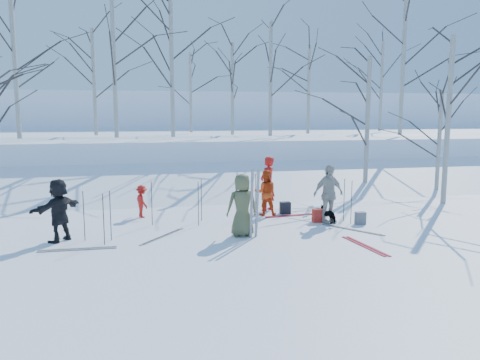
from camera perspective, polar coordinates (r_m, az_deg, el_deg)
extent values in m
plane|color=white|center=(13.44, 1.29, -6.39)|extent=(120.00, 120.00, 0.00)
cube|color=white|center=(20.16, -3.15, -1.05)|extent=(70.00, 9.49, 4.12)
cube|color=white|center=(29.92, -5.99, 3.58)|extent=(70.00, 18.00, 2.20)
cube|color=white|center=(50.78, -8.37, 6.55)|extent=(90.00, 30.00, 6.00)
imported|color=#515432|center=(12.87, 0.26, -3.08)|extent=(0.88, 0.60, 1.74)
imported|color=red|center=(16.26, 3.37, -0.44)|extent=(0.82, 0.80, 1.90)
imported|color=red|center=(15.53, 3.12, -1.56)|extent=(0.84, 0.71, 1.52)
imported|color=red|center=(15.55, -11.87, -2.56)|extent=(0.62, 0.78, 1.06)
imported|color=beige|center=(14.64, 10.73, -1.68)|extent=(1.14, 0.70, 1.82)
imported|color=black|center=(13.25, -21.21, -3.45)|extent=(1.38, 1.51, 1.68)
imported|color=black|center=(14.78, 10.70, -4.14)|extent=(0.59, 0.68, 0.53)
cube|color=silver|center=(12.62, 1.42, -2.94)|extent=(0.09, 0.16, 1.90)
cube|color=silver|center=(12.70, 2.12, -2.86)|extent=(0.09, 0.23, 1.89)
cylinder|color=black|center=(15.92, 1.93, -1.63)|extent=(0.02, 0.02, 1.34)
cylinder|color=black|center=(14.37, -10.71, -2.84)|extent=(0.02, 0.02, 1.34)
cylinder|color=black|center=(14.78, -4.73, -2.42)|extent=(0.02, 0.02, 1.34)
cylinder|color=black|center=(12.94, -15.51, -4.22)|extent=(0.02, 0.02, 1.34)
cylinder|color=black|center=(15.08, 12.57, -2.38)|extent=(0.02, 0.02, 1.34)
cylinder|color=black|center=(14.74, 13.42, -2.65)|extent=(0.02, 0.02, 1.34)
cylinder|color=black|center=(12.57, -16.29, -4.62)|extent=(0.02, 0.02, 1.34)
cylinder|color=black|center=(14.13, -5.10, -2.92)|extent=(0.02, 0.02, 1.34)
cylinder|color=black|center=(15.42, 0.75, -1.95)|extent=(0.02, 0.02, 1.34)
cylinder|color=black|center=(13.12, -18.50, -4.18)|extent=(0.02, 0.02, 1.34)
cube|color=#B0241B|center=(14.81, 9.46, -4.30)|extent=(0.32, 0.22, 0.42)
cube|color=#595B60|center=(14.81, 14.46, -4.53)|extent=(0.30, 0.20, 0.38)
cube|color=black|center=(15.90, 5.53, -3.40)|extent=(0.34, 0.24, 0.40)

